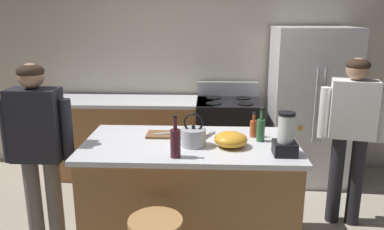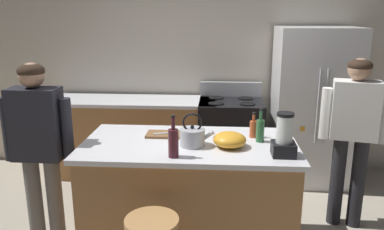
{
  "view_description": "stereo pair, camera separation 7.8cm",
  "coord_description": "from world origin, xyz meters",
  "px_view_note": "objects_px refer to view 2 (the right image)",
  "views": [
    {
      "loc": [
        0.15,
        -2.99,
        1.99
      ],
      "look_at": [
        0.0,
        0.3,
        1.11
      ],
      "focal_mm": 36.26,
      "sensor_mm": 36.0,
      "label": 1
    },
    {
      "loc": [
        0.23,
        -2.98,
        1.99
      ],
      "look_at": [
        0.0,
        0.3,
        1.11
      ],
      "focal_mm": 36.26,
      "sensor_mm": 36.0,
      "label": 2
    }
  ],
  "objects_px": {
    "cutting_board": "(164,134)",
    "stove_range": "(230,139)",
    "person_by_sink_right": "(353,128)",
    "tea_kettle": "(193,136)",
    "refrigerator": "(313,107)",
    "person_by_island_left": "(38,140)",
    "bottle_olive_oil": "(260,130)",
    "mixing_bowl": "(230,140)",
    "blender_appliance": "(284,138)",
    "bottle_wine": "(173,142)",
    "chef_knife": "(166,133)",
    "kitchen_island": "(190,196)",
    "bottle_cooking_sauce": "(253,128)"
  },
  "relations": [
    {
      "from": "bottle_olive_oil",
      "to": "stove_range",
      "type": "bearing_deg",
      "value": 97.36
    },
    {
      "from": "mixing_bowl",
      "to": "tea_kettle",
      "type": "relative_size",
      "value": 0.95
    },
    {
      "from": "kitchen_island",
      "to": "person_by_sink_right",
      "type": "relative_size",
      "value": 1.09
    },
    {
      "from": "bottle_cooking_sauce",
      "to": "bottle_olive_oil",
      "type": "xyz_separation_m",
      "value": [
        0.04,
        -0.11,
        0.02
      ]
    },
    {
      "from": "person_by_sink_right",
      "to": "kitchen_island",
      "type": "bearing_deg",
      "value": -161.89
    },
    {
      "from": "refrigerator",
      "to": "tea_kettle",
      "type": "xyz_separation_m",
      "value": [
        -1.3,
        -1.58,
        0.13
      ]
    },
    {
      "from": "tea_kettle",
      "to": "mixing_bowl",
      "type": "bearing_deg",
      "value": -1.36
    },
    {
      "from": "kitchen_island",
      "to": "cutting_board",
      "type": "bearing_deg",
      "value": 144.77
    },
    {
      "from": "bottle_cooking_sauce",
      "to": "bottle_olive_oil",
      "type": "height_order",
      "value": "bottle_olive_oil"
    },
    {
      "from": "person_by_island_left",
      "to": "blender_appliance",
      "type": "bearing_deg",
      "value": -5.32
    },
    {
      "from": "cutting_board",
      "to": "stove_range",
      "type": "bearing_deg",
      "value": 65.7
    },
    {
      "from": "stove_range",
      "to": "bottle_wine",
      "type": "height_order",
      "value": "bottle_wine"
    },
    {
      "from": "bottle_olive_oil",
      "to": "mixing_bowl",
      "type": "distance_m",
      "value": 0.29
    },
    {
      "from": "stove_range",
      "to": "person_by_sink_right",
      "type": "height_order",
      "value": "person_by_sink_right"
    },
    {
      "from": "kitchen_island",
      "to": "bottle_olive_oil",
      "type": "relative_size",
      "value": 6.3
    },
    {
      "from": "stove_range",
      "to": "tea_kettle",
      "type": "bearing_deg",
      "value": -102.41
    },
    {
      "from": "refrigerator",
      "to": "bottle_olive_oil",
      "type": "height_order",
      "value": "refrigerator"
    },
    {
      "from": "person_by_sink_right",
      "to": "bottle_wine",
      "type": "xyz_separation_m",
      "value": [
        -1.55,
        -0.81,
        0.1
      ]
    },
    {
      "from": "chef_knife",
      "to": "stove_range",
      "type": "bearing_deg",
      "value": 45.43
    },
    {
      "from": "person_by_island_left",
      "to": "mixing_bowl",
      "type": "height_order",
      "value": "person_by_island_left"
    },
    {
      "from": "mixing_bowl",
      "to": "bottle_olive_oil",
      "type": "bearing_deg",
      "value": 30.19
    },
    {
      "from": "refrigerator",
      "to": "person_by_island_left",
      "type": "bearing_deg",
      "value": -148.59
    },
    {
      "from": "mixing_bowl",
      "to": "tea_kettle",
      "type": "xyz_separation_m",
      "value": [
        -0.29,
        0.01,
        0.02
      ]
    },
    {
      "from": "blender_appliance",
      "to": "tea_kettle",
      "type": "height_order",
      "value": "blender_appliance"
    },
    {
      "from": "chef_knife",
      "to": "tea_kettle",
      "type": "bearing_deg",
      "value": -66.28
    },
    {
      "from": "person_by_sink_right",
      "to": "mixing_bowl",
      "type": "relative_size",
      "value": 6.12
    },
    {
      "from": "person_by_island_left",
      "to": "chef_knife",
      "type": "relative_size",
      "value": 7.3
    },
    {
      "from": "kitchen_island",
      "to": "refrigerator",
      "type": "bearing_deg",
      "value": 48.33
    },
    {
      "from": "person_by_island_left",
      "to": "bottle_cooking_sauce",
      "type": "height_order",
      "value": "person_by_island_left"
    },
    {
      "from": "refrigerator",
      "to": "cutting_board",
      "type": "distance_m",
      "value": 2.06
    },
    {
      "from": "bottle_cooking_sauce",
      "to": "refrigerator",
      "type": "bearing_deg",
      "value": 58.74
    },
    {
      "from": "person_by_sink_right",
      "to": "mixing_bowl",
      "type": "xyz_separation_m",
      "value": [
        -1.13,
        -0.56,
        0.05
      ]
    },
    {
      "from": "bottle_olive_oil",
      "to": "chef_knife",
      "type": "bearing_deg",
      "value": 172.34
    },
    {
      "from": "person_by_sink_right",
      "to": "tea_kettle",
      "type": "relative_size",
      "value": 5.81
    },
    {
      "from": "blender_appliance",
      "to": "bottle_wine",
      "type": "distance_m",
      "value": 0.81
    },
    {
      "from": "bottle_olive_oil",
      "to": "person_by_sink_right",
      "type": "bearing_deg",
      "value": 25.35
    },
    {
      "from": "stove_range",
      "to": "bottle_wine",
      "type": "relative_size",
      "value": 3.6
    },
    {
      "from": "bottle_cooking_sauce",
      "to": "chef_knife",
      "type": "distance_m",
      "value": 0.74
    },
    {
      "from": "blender_appliance",
      "to": "bottle_cooking_sauce",
      "type": "height_order",
      "value": "blender_appliance"
    },
    {
      "from": "bottle_wine",
      "to": "cutting_board",
      "type": "distance_m",
      "value": 0.53
    },
    {
      "from": "person_by_island_left",
      "to": "person_by_sink_right",
      "type": "bearing_deg",
      "value": 11.46
    },
    {
      "from": "stove_range",
      "to": "mixing_bowl",
      "type": "bearing_deg",
      "value": -92.17
    },
    {
      "from": "stove_range",
      "to": "chef_knife",
      "type": "height_order",
      "value": "stove_range"
    },
    {
      "from": "stove_range",
      "to": "chef_knife",
      "type": "xyz_separation_m",
      "value": [
        -0.59,
        -1.36,
        0.49
      ]
    },
    {
      "from": "person_by_sink_right",
      "to": "bottle_wine",
      "type": "bearing_deg",
      "value": -152.31
    },
    {
      "from": "kitchen_island",
      "to": "stove_range",
      "type": "xyz_separation_m",
      "value": [
        0.38,
        1.52,
        0.01
      ]
    },
    {
      "from": "bottle_olive_oil",
      "to": "bottle_wine",
      "type": "relative_size",
      "value": 0.87
    },
    {
      "from": "blender_appliance",
      "to": "mixing_bowl",
      "type": "xyz_separation_m",
      "value": [
        -0.39,
        0.16,
        -0.08
      ]
    },
    {
      "from": "blender_appliance",
      "to": "tea_kettle",
      "type": "relative_size",
      "value": 1.19
    },
    {
      "from": "refrigerator",
      "to": "bottle_cooking_sauce",
      "type": "distance_m",
      "value": 1.56
    }
  ]
}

